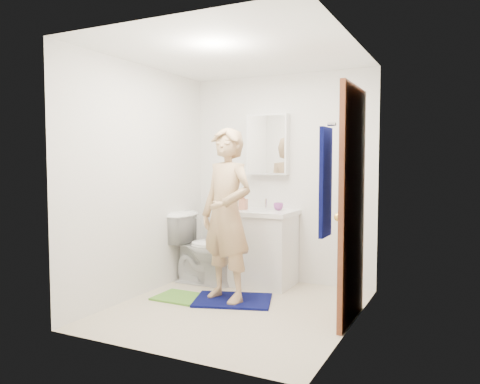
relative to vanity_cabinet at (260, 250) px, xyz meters
The scene contains 22 objects.
floor 1.01m from the vanity_cabinet, 80.69° to the right, with size 2.20×2.40×0.02m, color beige.
ceiling 2.21m from the vanity_cabinet, 80.69° to the right, with size 2.20×2.40×0.02m, color white.
wall_back 0.87m from the vanity_cabinet, 63.05° to the left, with size 2.20×0.02×2.40m, color silver.
wall_front 2.28m from the vanity_cabinet, 85.96° to the right, with size 2.20×0.02×2.40m, color silver.
wall_left 1.55m from the vanity_cabinet, 136.37° to the right, with size 0.02×2.40×2.40m, color silver.
wall_right 1.75m from the vanity_cabinet, 35.99° to the right, with size 0.02×2.40×2.40m, color silver.
vanity_cabinet is the anchor object (origin of this frame).
countertop 0.43m from the vanity_cabinet, ahead, with size 0.79×0.59×0.05m, color white.
sink_basin 0.44m from the vanity_cabinet, ahead, with size 0.40×0.40×0.03m, color white.
faucet 0.54m from the vanity_cabinet, 90.00° to the left, with size 0.03×0.03×0.12m, color silver.
medicine_cabinet 1.22m from the vanity_cabinet, 90.00° to the left, with size 0.50×0.12×0.70m, color white.
mirror_panel 1.21m from the vanity_cabinet, 90.00° to the left, with size 0.46×0.01×0.66m, color white.
door 1.57m from the vanity_cabinet, 32.20° to the right, with size 0.05×0.80×2.05m, color brown.
door_knob 1.69m from the vanity_cabinet, 42.72° to the right, with size 0.07×0.07×0.07m, color gold.
towel 2.08m from the vanity_cabinet, 51.53° to the right, with size 0.03×0.24×0.80m, color #070B48.
towel_hook 2.30m from the vanity_cabinet, 50.60° to the right, with size 0.02×0.02×0.06m, color silver.
toilet 0.63m from the vanity_cabinet, 158.31° to the right, with size 0.46×0.80×0.82m, color white.
bath_mat 0.82m from the vanity_cabinet, 88.10° to the right, with size 0.75×0.54×0.02m, color #070B48.
green_rug 1.08m from the vanity_cabinet, 120.81° to the right, with size 0.49×0.41×0.02m, color #599832.
soap_dispenser 0.58m from the vanity_cabinet, behind, with size 0.08×0.08×0.18m, color tan.
toothbrush_cup 0.54m from the vanity_cabinet, 26.38° to the left, with size 0.11×0.11×0.09m, color #883E88.
man 0.89m from the vanity_cabinet, 92.16° to the right, with size 0.62×0.41×1.71m, color tan.
Camera 1 is at (1.98, -3.90, 1.40)m, focal length 35.00 mm.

